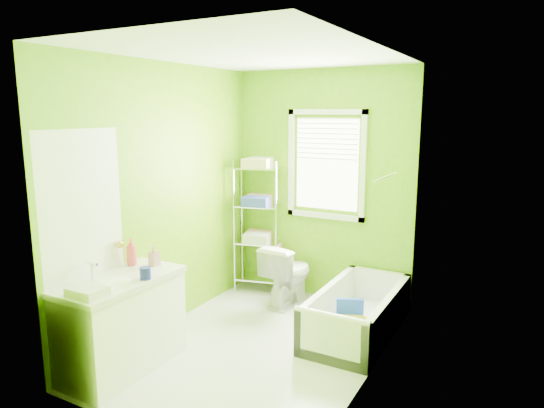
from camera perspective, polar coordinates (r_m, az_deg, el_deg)
The scene contains 9 objects.
ground at distance 4.68m, azimuth -1.57°, elevation -16.30°, with size 2.90×2.90×0.00m, color silver.
room_envelope at distance 4.20m, azimuth -1.68°, elevation 2.83°, with size 2.14×2.94×2.62m.
window at distance 5.45m, azimuth 6.41°, elevation 5.29°, with size 0.92×0.05×1.22m.
door at distance 4.23m, azimuth -21.04°, elevation -5.42°, with size 0.09×0.80×2.00m.
right_wall_decor at distance 3.82m, azimuth 11.73°, elevation -1.66°, with size 0.04×1.48×1.17m.
bathtub at distance 4.90m, azimuth 9.93°, elevation -13.21°, with size 0.68×1.45×0.47m.
toilet at distance 5.47m, azimuth 1.89°, elevation -8.18°, with size 0.39×0.69×0.70m, color white.
vanity at distance 4.31m, azimuth -17.29°, elevation -13.01°, with size 0.54×1.05×1.04m.
wire_shelf_unit at distance 5.75m, azimuth -1.46°, elevation -0.77°, with size 0.60×0.49×1.60m.
Camera 1 is at (2.11, -3.59, 2.12)m, focal length 32.00 mm.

